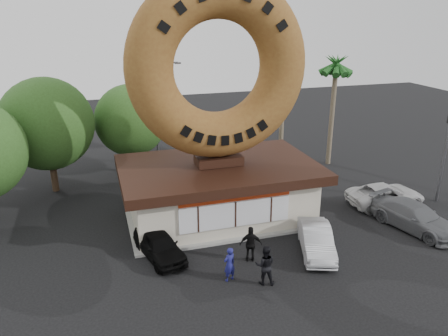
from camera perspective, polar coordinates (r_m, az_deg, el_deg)
name	(u,v)px	position (r m, az deg, el deg)	size (l,w,h in m)	color
ground	(255,270)	(21.24, 4.02, -13.17)	(90.00, 90.00, 0.00)	black
donut_shop	(219,189)	(25.43, -0.68, -2.74)	(11.20, 7.20, 3.80)	beige
giant_donut	(218,67)	(23.63, -0.76, 13.02)	(9.85, 9.85, 2.51)	brown
tree_west	(47,124)	(30.47, -22.15, 5.34)	(6.00, 6.00, 7.65)	#473321
tree_mid	(131,120)	(32.52, -12.08, 6.11)	(5.20, 5.20, 6.63)	#473321
palm_near	(285,55)	(33.75, 7.95, 14.43)	(2.60, 2.60, 9.75)	#726651
palm_far	(336,68)	(34.17, 14.42, 12.51)	(2.60, 2.60, 8.75)	#726651
street_lamp	(158,109)	(33.62, -8.64, 7.59)	(2.11, 0.20, 8.00)	#59595E
traffic_signal	(447,143)	(30.07, 27.08, 2.88)	(0.30, 0.38, 6.07)	#59595E
person_left	(229,264)	(20.07, 0.71, -12.46)	(0.61, 0.40, 1.67)	navy
person_center	(265,265)	(19.90, 5.38, -12.50)	(0.92, 0.71, 1.89)	black
person_right	(251,244)	(21.46, 3.52, -9.90)	(1.08, 0.45, 1.84)	black
car_black	(159,245)	(22.09, -8.43, -9.93)	(1.56, 3.88, 1.32)	black
car_silver	(316,240)	(22.74, 11.95, -9.16)	(1.45, 4.15, 1.37)	#ADAEB2
car_grey	(414,217)	(26.66, 23.61, -5.84)	(2.07, 5.10, 1.48)	slate
car_white	(385,195)	(29.15, 20.34, -3.31)	(2.24, 4.87, 1.35)	beige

